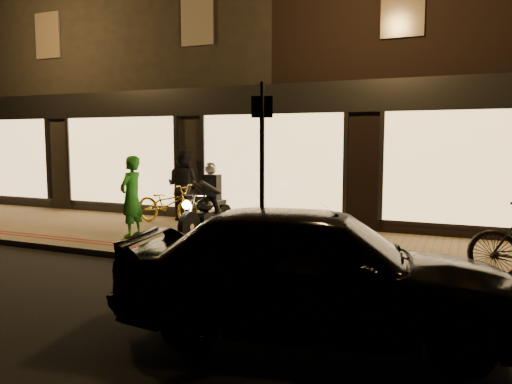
{
  "coord_description": "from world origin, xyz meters",
  "views": [
    {
      "loc": [
        4.53,
        -7.24,
        2.19
      ],
      "look_at": [
        0.37,
        2.23,
        1.1
      ],
      "focal_mm": 35.0,
      "sensor_mm": 36.0,
      "label": 1
    }
  ],
  "objects_px": {
    "bicycle_gold": "(168,204)",
    "person_green": "(131,196)",
    "motorcycle": "(208,208)",
    "parked_car": "(315,269)",
    "sign_post": "(262,164)"
  },
  "relations": [
    {
      "from": "bicycle_gold",
      "to": "person_green",
      "type": "height_order",
      "value": "person_green"
    },
    {
      "from": "motorcycle",
      "to": "bicycle_gold",
      "type": "xyz_separation_m",
      "value": [
        -1.75,
        1.1,
        -0.12
      ]
    },
    {
      "from": "parked_car",
      "to": "person_green",
      "type": "bearing_deg",
      "value": 45.93
    },
    {
      "from": "bicycle_gold",
      "to": "person_green",
      "type": "xyz_separation_m",
      "value": [
        0.24,
        -1.74,
        0.37
      ]
    },
    {
      "from": "sign_post",
      "to": "bicycle_gold",
      "type": "height_order",
      "value": "sign_post"
    },
    {
      "from": "sign_post",
      "to": "person_green",
      "type": "height_order",
      "value": "sign_post"
    },
    {
      "from": "motorcycle",
      "to": "parked_car",
      "type": "relative_size",
      "value": 0.44
    },
    {
      "from": "motorcycle",
      "to": "parked_car",
      "type": "bearing_deg",
      "value": -44.05
    },
    {
      "from": "motorcycle",
      "to": "parked_car",
      "type": "height_order",
      "value": "motorcycle"
    },
    {
      "from": "bicycle_gold",
      "to": "parked_car",
      "type": "xyz_separation_m",
      "value": [
        5.31,
        -5.04,
        0.14
      ]
    },
    {
      "from": "sign_post",
      "to": "bicycle_gold",
      "type": "distance_m",
      "value": 4.77
    },
    {
      "from": "sign_post",
      "to": "bicycle_gold",
      "type": "relative_size",
      "value": 1.6
    },
    {
      "from": "bicycle_gold",
      "to": "person_green",
      "type": "relative_size",
      "value": 1.09
    },
    {
      "from": "bicycle_gold",
      "to": "parked_car",
      "type": "relative_size",
      "value": 0.43
    },
    {
      "from": "bicycle_gold",
      "to": "person_green",
      "type": "distance_m",
      "value": 1.79
    }
  ]
}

